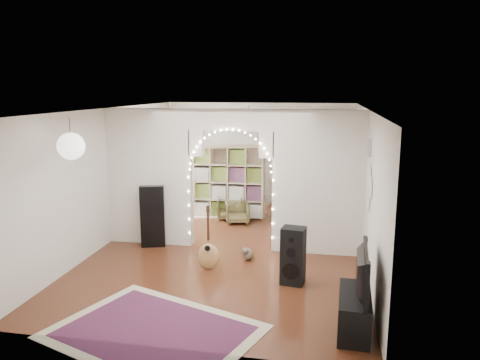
% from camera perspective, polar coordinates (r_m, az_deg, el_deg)
% --- Properties ---
extents(floor, '(7.50, 7.50, 0.00)m').
position_cam_1_polar(floor, '(9.33, -1.03, -8.15)').
color(floor, black).
rests_on(floor, ground).
extents(ceiling, '(5.00, 7.50, 0.02)m').
position_cam_1_polar(ceiling, '(8.81, -1.09, 8.65)').
color(ceiling, white).
rests_on(ceiling, wall_back).
extents(wall_back, '(5.00, 0.02, 2.70)m').
position_cam_1_polar(wall_back, '(12.62, 2.35, 3.26)').
color(wall_back, silver).
rests_on(wall_back, floor).
extents(wall_front, '(5.00, 0.02, 2.70)m').
position_cam_1_polar(wall_front, '(5.47, -9.00, -7.50)').
color(wall_front, silver).
rests_on(wall_front, floor).
extents(wall_left, '(0.02, 7.50, 2.70)m').
position_cam_1_polar(wall_left, '(9.78, -15.56, 0.53)').
color(wall_left, silver).
rests_on(wall_left, floor).
extents(wall_right, '(0.02, 7.50, 2.70)m').
position_cam_1_polar(wall_right, '(8.83, 15.05, -0.56)').
color(wall_right, silver).
rests_on(wall_right, floor).
extents(divider_wall, '(5.00, 0.20, 2.70)m').
position_cam_1_polar(divider_wall, '(8.96, -1.06, 0.48)').
color(divider_wall, silver).
rests_on(divider_wall, floor).
extents(fairy_lights, '(1.64, 0.04, 1.60)m').
position_cam_1_polar(fairy_lights, '(8.81, -1.23, 1.13)').
color(fairy_lights, '#FFEABF').
rests_on(fairy_lights, divider_wall).
extents(window, '(0.04, 1.20, 1.40)m').
position_cam_1_polar(window, '(11.37, -11.52, 2.92)').
color(window, white).
rests_on(window, wall_left).
extents(wall_clock, '(0.03, 0.31, 0.31)m').
position_cam_1_polar(wall_clock, '(8.12, 15.49, 3.78)').
color(wall_clock, white).
rests_on(wall_clock, wall_right).
extents(picture_frames, '(0.02, 0.50, 0.70)m').
position_cam_1_polar(picture_frames, '(7.82, 15.50, -0.95)').
color(picture_frames, white).
rests_on(picture_frames, wall_right).
extents(paper_lantern, '(0.40, 0.40, 0.40)m').
position_cam_1_polar(paper_lantern, '(7.27, -19.91, 3.89)').
color(paper_lantern, white).
rests_on(paper_lantern, ceiling).
extents(ceiling_fan, '(1.10, 1.10, 0.30)m').
position_cam_1_polar(ceiling_fan, '(10.79, 1.06, 7.53)').
color(ceiling_fan, '#AE9A3A').
rests_on(ceiling_fan, ceiling).
extents(area_rug, '(3.02, 2.65, 0.02)m').
position_cam_1_polar(area_rug, '(6.42, -10.45, -17.70)').
color(area_rug, maroon).
rests_on(area_rug, floor).
extents(guitar_case, '(0.49, 0.28, 1.22)m').
position_cam_1_polar(guitar_case, '(9.34, -10.61, -4.40)').
color(guitar_case, black).
rests_on(guitar_case, floor).
extents(acoustic_guitar, '(0.40, 0.20, 0.96)m').
position_cam_1_polar(acoustic_guitar, '(8.13, -3.88, -8.03)').
color(acoustic_guitar, tan).
rests_on(acoustic_guitar, floor).
extents(tabby_cat, '(0.24, 0.44, 0.29)m').
position_cam_1_polar(tabby_cat, '(8.62, 0.91, -8.97)').
color(tabby_cat, brown).
rests_on(tabby_cat, floor).
extents(floor_speaker, '(0.40, 0.37, 0.93)m').
position_cam_1_polar(floor_speaker, '(7.58, 6.48, -9.17)').
color(floor_speaker, black).
rests_on(floor_speaker, floor).
extents(media_console, '(0.44, 1.02, 0.50)m').
position_cam_1_polar(media_console, '(6.42, 13.76, -15.40)').
color(media_console, black).
rests_on(media_console, floor).
extents(tv, '(0.19, 1.08, 0.62)m').
position_cam_1_polar(tv, '(6.20, 14.00, -10.76)').
color(tv, black).
rests_on(tv, media_console).
extents(bookcase, '(1.76, 0.86, 1.74)m').
position_cam_1_polar(bookcase, '(11.24, -1.33, -0.20)').
color(bookcase, beige).
rests_on(bookcase, floor).
extents(dining_table, '(1.20, 0.81, 0.76)m').
position_cam_1_polar(dining_table, '(12.62, -1.40, 0.19)').
color(dining_table, brown).
rests_on(dining_table, floor).
extents(flower_vase, '(0.18, 0.18, 0.19)m').
position_cam_1_polar(flower_vase, '(12.59, -1.40, 0.94)').
color(flower_vase, white).
rests_on(flower_vase, dining_table).
extents(dining_chair_left, '(0.65, 0.66, 0.49)m').
position_cam_1_polar(dining_chair_left, '(10.89, -0.34, -3.96)').
color(dining_chair_left, brown).
rests_on(dining_chair_left, floor).
extents(dining_chair_right, '(0.72, 0.73, 0.55)m').
position_cam_1_polar(dining_chair_right, '(11.23, -1.30, -3.32)').
color(dining_chair_right, brown).
rests_on(dining_chair_right, floor).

